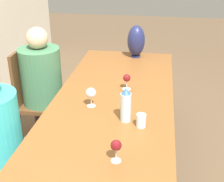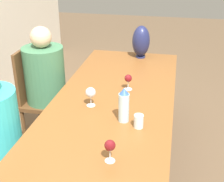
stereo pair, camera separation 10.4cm
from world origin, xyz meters
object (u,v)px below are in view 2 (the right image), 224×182
Objects in this scene: wine_glass_1 at (110,146)px; wine_glass_2 at (91,93)px; chair_far at (39,94)px; water_tumbler at (139,121)px; vase at (141,41)px; wine_glass_3 at (128,79)px; water_bottle at (124,105)px; person_far at (47,84)px.

wine_glass_1 is 0.92× the size of wine_glass_2.
chair_far is at bearing 39.73° from wine_glass_1.
water_tumbler is 0.27× the size of vase.
wine_glass_3 is (-0.86, 0.00, -0.08)m from vase.
wine_glass_2 is at bearing 146.15° from wine_glass_3.
water_bottle is 0.26× the size of chair_far.
wine_glass_2 is 0.42m from wine_glass_3.
vase reaches higher than water_bottle.
wine_glass_1 is 1.49m from person_far.
chair_far reaches higher than wine_glass_3.
wine_glass_2 is at bearing 58.19° from water_bottle.
chair_far is at bearing 53.87° from water_bottle.
water_bottle is 0.15m from water_tumbler.
person_far is at bearing 128.86° from vase.
wine_glass_2 is (0.18, 0.29, -0.01)m from water_bottle.
water_bottle is at bearing -126.13° from chair_far.
water_tumbler is 1.37m from chair_far.
vase is at bearing -11.05° from wine_glass_2.
vase is 1.22m from chair_far.
vase is at bearing 1.63° from wine_glass_1.
water_tumbler is at bearing -121.12° from wine_glass_2.
wine_glass_2 is (0.24, 0.40, 0.06)m from water_tumbler.
person_far is (1.18, 0.89, -0.22)m from wine_glass_1.
water_bottle is 1.16m from person_far.
vase is at bearing 2.14° from water_bottle.
wine_glass_3 reaches higher than water_tumbler.
person_far is at bearing 36.93° from wine_glass_1.
wine_glass_1 is at bearing -179.91° from water_bottle.
vase is 1.23m from wine_glass_2.
person_far is (-0.67, 0.83, -0.29)m from vase.
wine_glass_3 is 0.11× the size of person_far.
water_tumbler is at bearing -15.97° from wine_glass_1.
person_far is at bearing 48.10° from wine_glass_2.
chair_far reaches higher than wine_glass_1.
wine_glass_3 is (0.59, 0.17, 0.05)m from water_tumbler.
water_bottle is at bearing -121.81° from wine_glass_2.
vase is (1.45, 0.17, 0.13)m from water_tumbler.
wine_glass_1 is 0.12× the size of person_far.
wine_glass_1 is at bearing 164.03° from water_tumbler.
water_tumbler is 0.62m from wine_glass_3.
water_tumbler is 0.70× the size of wine_glass_3.
wine_glass_1 is (-0.40, 0.11, 0.06)m from water_tumbler.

